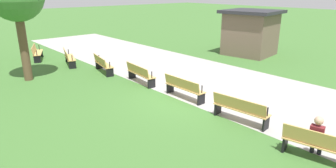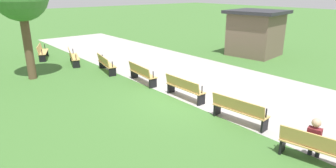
# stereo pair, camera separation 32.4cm
# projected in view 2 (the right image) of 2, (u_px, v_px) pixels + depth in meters

# --- Properties ---
(ground_plane) EXTENTS (120.00, 120.00, 0.00)m
(ground_plane) POSITION_uv_depth(u_px,v_px,m) (185.00, 98.00, 11.63)
(ground_plane) COLOR #3D6B2D
(path_paving) EXTENTS (36.82, 5.98, 0.01)m
(path_paving) POSITION_uv_depth(u_px,v_px,m) (228.00, 85.00, 13.25)
(path_paving) COLOR #A39E99
(path_paving) RESTS_ON ground
(bench_0) EXTENTS (1.92, 1.16, 0.89)m
(bench_0) POSITION_uv_depth(u_px,v_px,m) (42.00, 51.00, 18.03)
(bench_0) COLOR tan
(bench_0) RESTS_ON ground
(bench_1) EXTENTS (1.94, 1.00, 0.89)m
(bench_1) POSITION_uv_depth(u_px,v_px,m) (73.00, 56.00, 16.69)
(bench_1) COLOR tan
(bench_1) RESTS_ON ground
(bench_2) EXTENTS (1.94, 0.83, 0.89)m
(bench_2) POSITION_uv_depth(u_px,v_px,m) (106.00, 63.00, 15.13)
(bench_2) COLOR tan
(bench_2) RESTS_ON ground
(bench_3) EXTENTS (1.93, 0.66, 0.89)m
(bench_3) POSITION_uv_depth(u_px,v_px,m) (142.00, 73.00, 13.37)
(bench_3) COLOR tan
(bench_3) RESTS_ON ground
(bench_4) EXTENTS (1.89, 0.47, 0.89)m
(bench_4) POSITION_uv_depth(u_px,v_px,m) (184.00, 88.00, 11.43)
(bench_4) COLOR tan
(bench_4) RESTS_ON ground
(bench_5) EXTENTS (1.93, 0.66, 0.89)m
(bench_5) POSITION_uv_depth(u_px,v_px,m) (239.00, 110.00, 9.33)
(bench_5) COLOR tan
(bench_5) RESTS_ON ground
(bench_6) EXTENTS (1.94, 0.83, 0.89)m
(bench_6) POSITION_uv_depth(u_px,v_px,m) (319.00, 148.00, 7.08)
(bench_6) COLOR tan
(bench_6) RESTS_ON ground
(person_seated) EXTENTS (0.40, 0.56, 1.20)m
(person_seated) POSITION_uv_depth(u_px,v_px,m) (314.00, 138.00, 7.24)
(person_seated) COLOR maroon
(person_seated) RESTS_ON ground
(kiosk) EXTENTS (3.73, 3.68, 2.90)m
(kiosk) POSITION_uv_depth(u_px,v_px,m) (255.00, 32.00, 18.82)
(kiosk) COLOR brown
(kiosk) RESTS_ON ground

